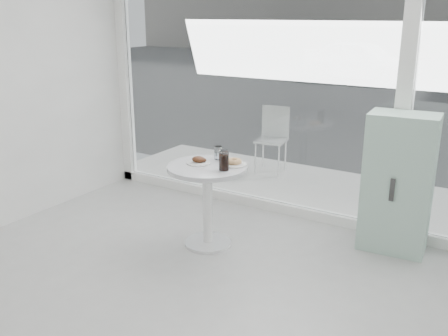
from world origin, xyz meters
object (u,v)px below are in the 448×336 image
Objects in this scene: main_table at (207,189)px; patio_chair at (273,135)px; plate_donut at (234,163)px; cola_glass at (224,161)px; car_white at (361,60)px; plate_fritter at (199,161)px; water_tumbler_a at (218,154)px; water_tumbler_b at (224,156)px; mint_cabinet at (398,183)px.

patio_chair reaches higher than main_table.
cola_glass reaches higher than plate_donut.
plate_fritter is (2.32, -12.40, 0.16)m from car_white.
main_table is at bearing -83.21° from water_tumbler_a.
plate_donut is 1.94× the size of water_tumbler_a.
main_table is at bearing -87.72° from patio_chair.
plate_donut is at bearing -16.57° from water_tumbler_b.
main_table is 0.34m from plate_donut.
cola_glass is at bearing -87.94° from plate_donut.
main_table is 4.70× the size of cola_glass.
patio_chair is at bearing 107.11° from plate_donut.
plate_fritter is at bearing -158.65° from car_white.
water_tumbler_a is (0.07, 0.21, 0.03)m from plate_fritter.
main_table is at bearing -158.23° from car_white.
water_tumbler_b is at bearing -85.10° from patio_chair.
cola_glass is (0.22, -0.26, 0.02)m from water_tumbler_a.
cola_glass is (0.29, -0.05, 0.05)m from plate_fritter.
car_white is at bearing 101.09° from water_tumbler_a.
water_tumbler_a is at bearing -87.21° from patio_chair.
car_white is 22.82× the size of cola_glass.
main_table is 0.26m from plate_fritter.
water_tumbler_a is 0.75× the size of cola_glass.
main_table is at bearing -6.46° from plate_fritter.
mint_cabinet is at bearing 22.09° from water_tumbler_a.
plate_donut is 2.14× the size of water_tumbler_b.
mint_cabinet is 1.63m from water_tumbler_a.
mint_cabinet reaches higher than water_tumbler_b.
plate_donut is 1.45× the size of cola_glass.
plate_fritter is 0.24m from water_tumbler_b.
car_white is (-2.42, 12.41, 0.09)m from main_table.
car_white is 12.42m from water_tumbler_a.
plate_donut is (2.61, -12.27, 0.15)m from car_white.
water_tumbler_a is at bearing 72.21° from plate_fritter.
plate_fritter is (0.36, -2.23, 0.26)m from patio_chair.
patio_chair is 6.98× the size of water_tumbler_a.
mint_cabinet is 5.86× the size of plate_fritter.
plate_fritter is 1.31× the size of cola_glass.
water_tumbler_a is at bearing -162.34° from mint_cabinet.
main_table is 3.23× the size of plate_donut.
plate_donut is at bearing -157.25° from car_white.
car_white is 17.49× the size of plate_fritter.
plate_donut is at bearing -156.21° from mint_cabinet.
water_tumbler_a is at bearing 96.79° from main_table.
plate_donut is (-1.28, -0.69, 0.16)m from mint_cabinet.
car_white reaches higher than water_tumbler_a.
cola_glass is at bearing -58.30° from water_tumbler_b.
plate_donut is at bearing -20.12° from water_tumbler_a.
plate_fritter is at bearing 173.54° from main_table.
main_table is 6.27× the size of water_tumbler_a.
mint_cabinet is 2.39m from patio_chair.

